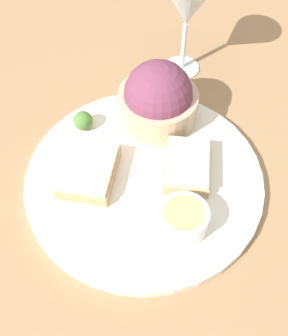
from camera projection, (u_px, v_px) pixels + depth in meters
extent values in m
plane|color=#93704C|center=(144.00, 182.00, 0.60)|extent=(4.00, 4.00, 0.00)
cylinder|color=silver|center=(144.00, 179.00, 0.59)|extent=(0.33, 0.33, 0.01)
cylinder|color=tan|center=(159.00, 106.00, 0.63)|extent=(0.12, 0.12, 0.05)
sphere|color=#6B334C|center=(159.00, 95.00, 0.61)|extent=(0.10, 0.10, 0.10)
cylinder|color=white|center=(183.00, 219.00, 0.53)|extent=(0.06, 0.06, 0.03)
cylinder|color=tan|center=(184.00, 215.00, 0.52)|extent=(0.05, 0.05, 0.01)
cube|color=tan|center=(89.00, 173.00, 0.58)|extent=(0.09, 0.07, 0.02)
cube|color=beige|center=(88.00, 167.00, 0.57)|extent=(0.09, 0.07, 0.01)
cube|color=tan|center=(187.00, 167.00, 0.58)|extent=(0.09, 0.07, 0.02)
cube|color=beige|center=(188.00, 162.00, 0.57)|extent=(0.09, 0.06, 0.01)
cylinder|color=silver|center=(182.00, 67.00, 0.73)|extent=(0.06, 0.06, 0.01)
cylinder|color=silver|center=(184.00, 46.00, 0.70)|extent=(0.01, 0.01, 0.08)
cone|color=silver|center=(188.00, 2.00, 0.63)|extent=(0.09, 0.09, 0.08)
sphere|color=#477533|center=(83.00, 121.00, 0.63)|extent=(0.03, 0.03, 0.03)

